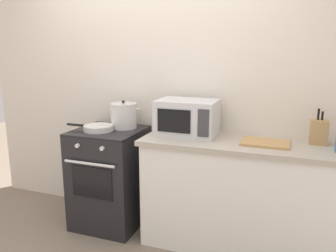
{
  "coord_description": "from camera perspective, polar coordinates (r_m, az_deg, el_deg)",
  "views": [
    {
      "loc": [
        1.21,
        -2.04,
        1.63
      ],
      "look_at": [
        0.23,
        0.6,
        1.0
      ],
      "focal_mm": 36.38,
      "sensor_mm": 36.0,
      "label": 1
    }
  ],
  "objects": [
    {
      "name": "back_wall",
      "position": [
        3.17,
        3.48,
        5.71
      ],
      "size": [
        4.4,
        0.1,
        2.5
      ],
      "primitive_type": "cube",
      "color": "silver",
      "rests_on": "ground_plane"
    },
    {
      "name": "lower_cabinet_right",
      "position": [
        2.93,
        12.73,
        -11.67
      ],
      "size": [
        1.64,
        0.56,
        0.88
      ],
      "primitive_type": "cube",
      "color": "white",
      "rests_on": "ground_plane"
    },
    {
      "name": "countertop_right",
      "position": [
        2.78,
        13.19,
        -2.98
      ],
      "size": [
        1.7,
        0.6,
        0.04
      ],
      "primitive_type": "cube",
      "color": "#ADA393",
      "rests_on": "lower_cabinet_right"
    },
    {
      "name": "stove",
      "position": [
        3.28,
        -9.7,
        -8.45
      ],
      "size": [
        0.6,
        0.64,
        0.92
      ],
      "color": "black",
      "rests_on": "ground_plane"
    },
    {
      "name": "stock_pot",
      "position": [
        3.17,
        -7.43,
        1.74
      ],
      "size": [
        0.33,
        0.25,
        0.26
      ],
      "color": "silver",
      "rests_on": "stove"
    },
    {
      "name": "frying_pan",
      "position": [
        3.12,
        -11.66,
        -0.31
      ],
      "size": [
        0.47,
        0.27,
        0.05
      ],
      "color": "silver",
      "rests_on": "stove"
    },
    {
      "name": "microwave",
      "position": [
        2.9,
        3.28,
        1.45
      ],
      "size": [
        0.5,
        0.37,
        0.3
      ],
      "color": "silver",
      "rests_on": "countertop_right"
    },
    {
      "name": "cutting_board",
      "position": [
        2.74,
        15.97,
        -2.71
      ],
      "size": [
        0.36,
        0.26,
        0.02
      ],
      "primitive_type": "cube",
      "color": "tan",
      "rests_on": "countertop_right"
    },
    {
      "name": "knife_block",
      "position": [
        2.85,
        23.94,
        -0.9
      ],
      "size": [
        0.13,
        0.1,
        0.28
      ],
      "color": "tan",
      "rests_on": "countertop_right"
    }
  ]
}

